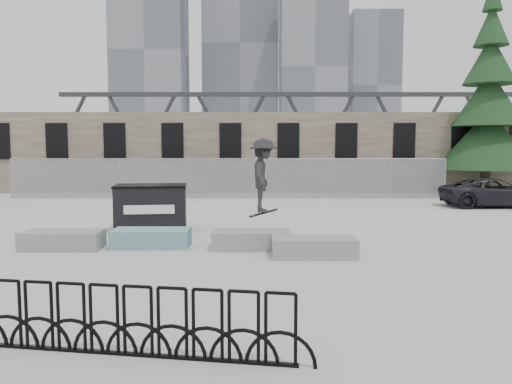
# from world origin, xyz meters

# --- Properties ---
(ground) EXTENTS (120.00, 120.00, 0.00)m
(ground) POSITION_xyz_m (0.00, 0.00, 0.00)
(ground) COLOR beige
(ground) RESTS_ON ground
(stone_wall) EXTENTS (36.00, 2.58, 4.50)m
(stone_wall) POSITION_xyz_m (0.00, 16.24, 2.26)
(stone_wall) COLOR #66594B
(stone_wall) RESTS_ON ground
(chainlink_fence) EXTENTS (22.06, 0.06, 2.02)m
(chainlink_fence) POSITION_xyz_m (-0.00, 12.50, 1.04)
(chainlink_fence) COLOR gray
(chainlink_fence) RESTS_ON ground
(planter_far_left) EXTENTS (2.00, 0.90, 0.47)m
(planter_far_left) POSITION_xyz_m (-3.55, -0.04, 0.26)
(planter_far_left) COLOR gray
(planter_far_left) RESTS_ON ground
(planter_center_left) EXTENTS (2.00, 0.90, 0.47)m
(planter_center_left) POSITION_xyz_m (-1.32, 0.23, 0.26)
(planter_center_left) COLOR teal
(planter_center_left) RESTS_ON ground
(planter_center_right) EXTENTS (2.00, 0.90, 0.47)m
(planter_center_right) POSITION_xyz_m (1.31, 0.01, 0.26)
(planter_center_right) COLOR gray
(planter_center_right) RESTS_ON ground
(planter_offset) EXTENTS (2.00, 0.90, 0.47)m
(planter_offset) POSITION_xyz_m (2.82, -0.94, 0.26)
(planter_offset) COLOR gray
(planter_offset) RESTS_ON ground
(dumpster) EXTENTS (2.33, 1.58, 1.44)m
(dumpster) POSITION_xyz_m (-1.85, 2.76, 0.73)
(dumpster) COLOR black
(dumpster) RESTS_ON ground
(bike_rack) EXTENTS (4.89, 0.81, 0.90)m
(bike_rack) POSITION_xyz_m (-0.27, -6.57, 0.44)
(bike_rack) COLOR black
(bike_rack) RESTS_ON ground
(spruce_tree) EXTENTS (5.20, 5.20, 11.50)m
(spruce_tree) POSITION_xyz_m (13.82, 14.22, 4.45)
(spruce_tree) COLOR #38281E
(spruce_tree) RESTS_ON ground
(skyline_towers) EXTENTS (58.00, 28.00, 48.00)m
(skyline_towers) POSITION_xyz_m (-1.01, 93.81, 20.79)
(skyline_towers) COLOR slate
(skyline_towers) RESTS_ON ground
(truss_bridge) EXTENTS (70.00, 3.00, 9.80)m
(truss_bridge) POSITION_xyz_m (10.00, 55.00, 4.13)
(truss_bridge) COLOR #2D3033
(truss_bridge) RESTS_ON ground
(suv) EXTENTS (4.46, 2.07, 1.24)m
(suv) POSITION_xyz_m (11.80, 8.91, 0.62)
(suv) COLOR black
(suv) RESTS_ON ground
(skateboarder) EXTENTS (0.80, 1.33, 2.15)m
(skateboarder) POSITION_xyz_m (1.63, 0.85, 1.84)
(skateboarder) COLOR #242526
(skateboarder) RESTS_ON ground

